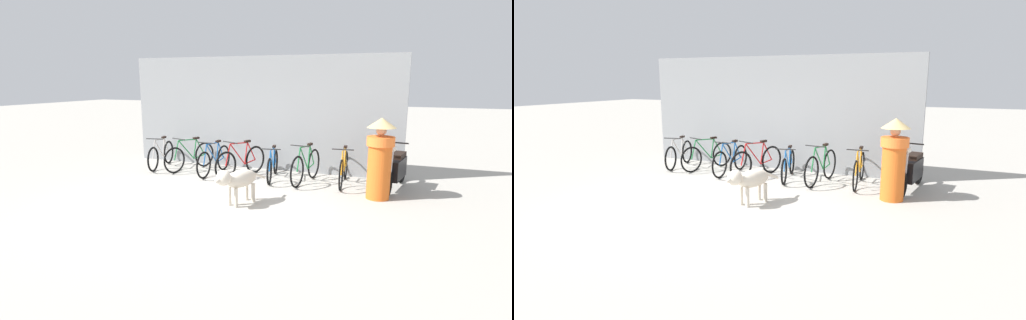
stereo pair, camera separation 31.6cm
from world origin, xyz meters
TOP-DOWN VIEW (x-y plane):
  - ground_plane at (0.00, 0.00)m, footprint 60.00×60.00m
  - shop_wall_back at (0.00, 3.31)m, footprint 7.28×0.20m
  - bicycle_0 at (-2.40, 2.34)m, footprint 0.50×1.64m
  - bicycle_1 at (-1.54, 2.38)m, footprint 0.61×1.62m
  - bicycle_2 at (-0.73, 2.19)m, footprint 0.46×1.65m
  - bicycle_3 at (0.00, 2.19)m, footprint 0.65×1.64m
  - bicycle_4 at (0.78, 2.27)m, footprint 0.50×1.65m
  - bicycle_5 at (1.60, 2.23)m, footprint 0.46×1.67m
  - bicycle_6 at (2.42, 2.38)m, footprint 0.46×1.73m
  - motorcycle at (3.51, 2.37)m, footprint 0.58×1.92m
  - stray_dog at (0.85, 0.16)m, footprint 0.63×1.24m
  - person_in_robes at (3.24, 1.56)m, footprint 0.67×0.67m

SIDE VIEW (x-z plane):
  - ground_plane at x=0.00m, z-range 0.00..0.00m
  - bicycle_4 at x=0.78m, z-range -0.07..0.72m
  - bicycle_0 at x=-2.40m, z-range -0.07..0.76m
  - bicycle_2 at x=-0.73m, z-range -0.07..0.77m
  - bicycle_1 at x=-1.54m, z-range -0.08..0.79m
  - bicycle_6 at x=2.42m, z-range -0.07..0.80m
  - bicycle_3 at x=0.00m, z-range -0.08..0.81m
  - bicycle_5 at x=1.60m, z-range -0.08..0.83m
  - motorcycle at x=3.51m, z-range -0.11..0.98m
  - stray_dog at x=0.85m, z-range 0.13..0.85m
  - person_in_robes at x=3.24m, z-range 0.05..1.65m
  - shop_wall_back at x=0.00m, z-range 0.00..2.90m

